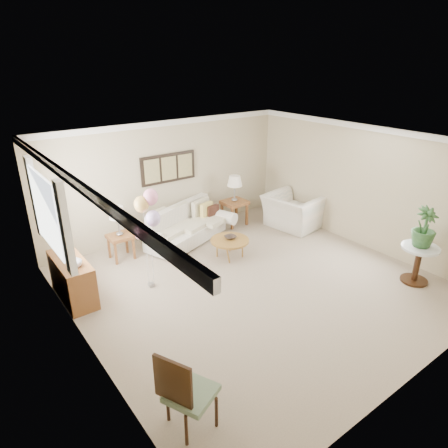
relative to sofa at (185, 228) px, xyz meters
name	(u,v)px	position (x,y,z in m)	size (l,w,h in m)	color
ground_plane	(253,284)	(0.01, -2.33, -0.32)	(6.00, 6.00, 0.00)	tan
room_shell	(247,200)	(-0.10, -2.24, 1.31)	(6.04, 6.04, 2.60)	#C5B58F
wall_art_triptych	(169,168)	(0.01, 0.64, 1.23)	(1.35, 0.06, 0.65)	black
sofa	(185,228)	(0.00, 0.00, 0.00)	(2.42, 1.43, 0.80)	#F1E3D0
end_table_left	(120,239)	(-1.50, 0.06, 0.13)	(0.48, 0.44, 0.53)	#8F5F27
end_table_right	(234,205)	(1.47, 0.09, 0.20)	(0.57, 0.52, 0.62)	#8F5F27
lamp_left	(118,213)	(-1.50, 0.06, 0.68)	(0.35, 0.35, 0.61)	gray
lamp_right	(235,182)	(1.47, 0.09, 0.79)	(0.36, 0.36, 0.63)	gray
coffee_table	(230,241)	(0.32, -1.22, 0.05)	(0.79, 0.79, 0.40)	olive
decor_bowl	(230,237)	(0.35, -1.19, 0.11)	(0.23, 0.23, 0.06)	#31261F
armchair	(292,211)	(2.50, -0.86, 0.09)	(1.23, 1.08, 0.80)	#F1E3D0
side_table	(419,255)	(2.46, -4.04, 0.22)	(0.66, 0.66, 0.71)	silver
potted_plant	(425,227)	(2.49, -4.02, 0.77)	(0.41, 0.41, 0.73)	#234A28
accent_chair	(185,391)	(-2.58, -4.19, 0.21)	(0.66, 0.65, 1.01)	gray
credenza	(73,279)	(-2.75, -0.83, 0.05)	(0.46, 1.20, 0.74)	#8F5F27
vase_white	(75,261)	(-2.73, -1.13, 0.53)	(0.20, 0.20, 0.21)	silver
vase_sage	(64,247)	(-2.73, -0.51, 0.53)	(0.19, 0.19, 0.20)	beige
balloon_cluster	(147,213)	(-1.51, -1.30, 1.11)	(0.54, 0.43, 1.83)	gray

